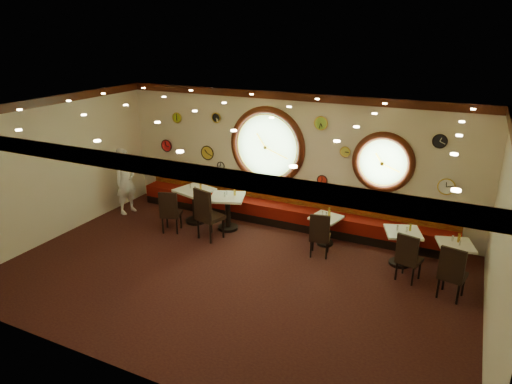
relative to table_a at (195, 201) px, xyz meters
name	(u,v)px	position (x,y,z in m)	size (l,w,h in m)	color
floor	(232,275)	(2.05, -1.89, -0.55)	(9.00, 6.00, 0.00)	black
ceiling	(228,113)	(2.05, -1.89, 2.65)	(9.00, 6.00, 0.02)	gold
wall_back	(290,159)	(2.05, 1.11, 1.05)	(9.00, 0.02, 3.20)	beige
wall_front	(119,273)	(2.05, -4.89, 1.05)	(9.00, 0.02, 3.20)	beige
wall_left	(55,168)	(-2.45, -1.89, 1.05)	(0.02, 6.00, 3.20)	beige
wall_right	(502,247)	(6.55, -1.89, 1.05)	(0.02, 6.00, 3.20)	beige
molding_back	(291,96)	(2.05, 1.06, 2.56)	(9.00, 0.10, 0.18)	#3B150A
molding_front	(108,160)	(2.05, -4.84, 2.56)	(9.00, 0.10, 0.18)	#3B150A
molding_left	(46,101)	(-2.40, -1.89, 2.56)	(0.10, 6.00, 0.18)	#3B150A
banquette_base	(284,220)	(2.05, 0.83, -0.45)	(8.00, 0.55, 0.20)	black
banquette_seat	(284,211)	(2.05, 0.83, -0.20)	(8.00, 0.55, 0.30)	#5E0C08
banquette_back	(288,193)	(2.05, 1.05, 0.20)	(8.00, 0.10, 0.55)	#600C07
porthole_left_glass	(267,146)	(1.45, 1.10, 1.30)	(1.66, 1.66, 0.02)	#75AB66
porthole_left_frame	(267,147)	(1.45, 1.09, 1.30)	(1.98, 1.98, 0.18)	#3B150A
porthole_left_ring	(266,147)	(1.45, 1.06, 1.30)	(1.61, 1.61, 0.03)	gold
porthole_right_glass	(383,162)	(4.25, 1.10, 1.25)	(1.10, 1.10, 0.02)	#75AB66
porthole_right_frame	(383,163)	(4.25, 1.09, 1.25)	(1.38, 1.38, 0.18)	#3B150A
porthole_right_ring	(383,163)	(4.25, 1.06, 1.25)	(1.09, 1.09, 0.03)	gold
wall_clock_0	(322,180)	(2.90, 1.07, 0.65)	(0.24, 0.24, 0.03)	red
wall_clock_1	(208,153)	(-0.25, 1.07, 0.95)	(0.36, 0.36, 0.03)	yellow
wall_clock_2	(345,152)	(3.40, 1.07, 1.40)	(0.22, 0.22, 0.03)	#D0D145
wall_clock_3	(167,146)	(-1.55, 1.07, 1.00)	(0.32, 0.32, 0.03)	red
wall_clock_4	(440,141)	(5.35, 1.07, 1.85)	(0.28, 0.28, 0.03)	black
wall_clock_5	(221,166)	(0.15, 1.07, 0.65)	(0.20, 0.20, 0.03)	silver
wall_clock_6	(216,118)	(0.05, 1.07, 1.90)	(0.24, 0.24, 0.03)	black
wall_clock_7	(321,123)	(2.80, 1.07, 2.00)	(0.30, 0.30, 0.03)	#87C03C
wall_clock_8	(446,187)	(5.60, 1.07, 0.90)	(0.34, 0.34, 0.03)	white
wall_clock_9	(177,118)	(-1.15, 1.07, 1.80)	(0.26, 0.26, 0.03)	#BBD62A
table_a	(195,201)	(0.00, 0.00, 0.00)	(0.97, 0.97, 0.87)	black
table_b	(228,208)	(0.93, -0.02, -0.02)	(0.98, 0.98, 0.85)	black
table_c	(326,227)	(3.29, 0.21, -0.13)	(0.71, 0.71, 0.66)	black
table_d	(402,244)	(4.97, -0.02, -0.08)	(0.87, 0.87, 0.75)	black
table_e	(454,256)	(5.95, -0.06, -0.11)	(0.79, 0.79, 0.70)	black
chair_a	(170,209)	(-0.19, -0.78, 0.04)	(0.55, 0.55, 0.64)	black
chair_b	(207,211)	(0.79, -0.73, 0.15)	(0.63, 0.63, 0.76)	black
chair_c	(320,232)	(3.36, -0.43, 0.02)	(0.49, 0.49, 0.61)	black
chair_d	(408,255)	(5.18, -0.65, 0.02)	(0.51, 0.51, 0.61)	black
chair_e	(452,270)	(5.96, -0.95, 0.04)	(0.51, 0.51, 0.64)	black
condiment_a_salt	(190,186)	(-0.12, 0.02, 0.38)	(0.04, 0.04, 0.11)	silver
condiment_b_salt	(227,192)	(0.87, 0.06, 0.35)	(0.04, 0.04, 0.11)	silver
condiment_c_salt	(323,213)	(3.19, 0.27, 0.16)	(0.03, 0.03, 0.09)	silver
condiment_d_salt	(397,228)	(4.85, -0.03, 0.25)	(0.04, 0.04, 0.10)	silver
condiment_a_pepper	(195,188)	(0.07, -0.07, 0.37)	(0.04, 0.04, 0.10)	silver
condiment_b_pepper	(225,195)	(0.90, -0.09, 0.35)	(0.04, 0.04, 0.10)	#BABBBF
condiment_c_pepper	(326,215)	(3.30, 0.20, 0.17)	(0.04, 0.04, 0.11)	silver
condiment_d_pepper	(407,229)	(5.03, -0.02, 0.25)	(0.04, 0.04, 0.11)	silver
condiment_a_bottle	(201,187)	(0.17, 0.03, 0.40)	(0.05, 0.05, 0.16)	gold
condiment_b_bottle	(235,192)	(1.07, 0.11, 0.39)	(0.06, 0.06, 0.18)	gold
condiment_c_bottle	(329,212)	(3.33, 0.32, 0.21)	(0.06, 0.06, 0.18)	gold
condiment_d_bottle	(410,228)	(5.09, 0.06, 0.27)	(0.04, 0.04, 0.14)	gold
condiment_e_salt	(453,238)	(5.89, 0.04, 0.21)	(0.04, 0.04, 0.11)	silver
condiment_e_pepper	(460,243)	(6.02, -0.10, 0.20)	(0.03, 0.03, 0.09)	silver
condiment_e_bottle	(459,238)	(5.99, 0.04, 0.24)	(0.05, 0.05, 0.17)	gold
waiter	(126,181)	(-1.95, -0.22, 0.31)	(0.63, 0.41, 1.72)	white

